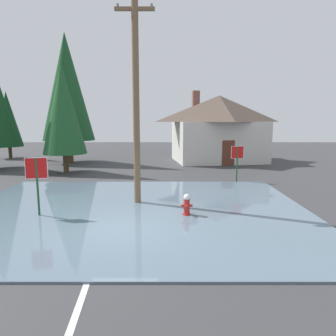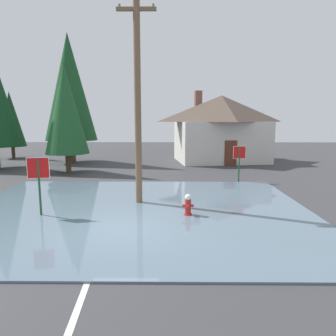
# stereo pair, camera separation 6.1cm
# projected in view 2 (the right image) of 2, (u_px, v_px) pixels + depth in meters

# --- Properties ---
(ground_plane) EXTENTS (80.00, 80.00, 0.10)m
(ground_plane) POSITION_uv_depth(u_px,v_px,m) (120.00, 231.00, 10.19)
(ground_plane) COLOR #38383A
(flood_puddle) EXTENTS (13.94, 11.13, 0.06)m
(flood_puddle) POSITION_uv_depth(u_px,v_px,m) (134.00, 210.00, 12.34)
(flood_puddle) COLOR slate
(flood_puddle) RESTS_ON ground
(lane_stop_bar) EXTENTS (3.61, 0.49, 0.01)m
(lane_stop_bar) POSITION_uv_depth(u_px,v_px,m) (143.00, 254.00, 8.35)
(lane_stop_bar) COLOR silver
(lane_stop_bar) RESTS_ON ground
(lane_center_stripe) EXTENTS (0.37, 2.99, 0.01)m
(lane_center_stripe) POSITION_uv_depth(u_px,v_px,m) (79.00, 305.00, 6.05)
(lane_center_stripe) COLOR silver
(lane_center_stripe) RESTS_ON ground
(stop_sign_near) EXTENTS (0.78, 0.18, 2.25)m
(stop_sign_near) POSITION_uv_depth(u_px,v_px,m) (39.00, 174.00, 11.38)
(stop_sign_near) COLOR #1E4C28
(stop_sign_near) RESTS_ON ground
(fire_hydrant) EXTENTS (0.43, 0.37, 0.86)m
(fire_hydrant) POSITION_uv_depth(u_px,v_px,m) (188.00, 205.00, 11.58)
(fire_hydrant) COLOR #AD231E
(fire_hydrant) RESTS_ON ground
(utility_pole) EXTENTS (1.60, 0.28, 8.55)m
(utility_pole) POSITION_uv_depth(u_px,v_px,m) (138.00, 99.00, 12.74)
(utility_pole) COLOR brown
(utility_pole) RESTS_ON ground
(stop_sign_far) EXTENTS (0.73, 0.08, 2.10)m
(stop_sign_far) POSITION_uv_depth(u_px,v_px,m) (239.00, 157.00, 17.84)
(stop_sign_far) COLOR #1E4C28
(stop_sign_far) RESTS_ON ground
(house) EXTENTS (8.66, 6.89, 6.10)m
(house) POSITION_uv_depth(u_px,v_px,m) (221.00, 127.00, 26.63)
(house) COLOR beige
(house) RESTS_ON ground
(pine_tree_tall_left) EXTENTS (2.48, 2.48, 6.20)m
(pine_tree_tall_left) POSITION_uv_depth(u_px,v_px,m) (11.00, 119.00, 28.67)
(pine_tree_tall_left) COLOR #4C3823
(pine_tree_tall_left) RESTS_ON ground
(pine_tree_mid_left) EXTENTS (2.93, 2.93, 7.31)m
(pine_tree_mid_left) POSITION_uv_depth(u_px,v_px,m) (66.00, 109.00, 20.67)
(pine_tree_mid_left) COLOR #4C3823
(pine_tree_mid_left) RESTS_ON ground
(pine_tree_far_center) EXTENTS (4.23, 4.23, 10.58)m
(pine_tree_far_center) POSITION_uv_depth(u_px,v_px,m) (69.00, 88.00, 25.30)
(pine_tree_far_center) COLOR #4C3823
(pine_tree_far_center) RESTS_ON ground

